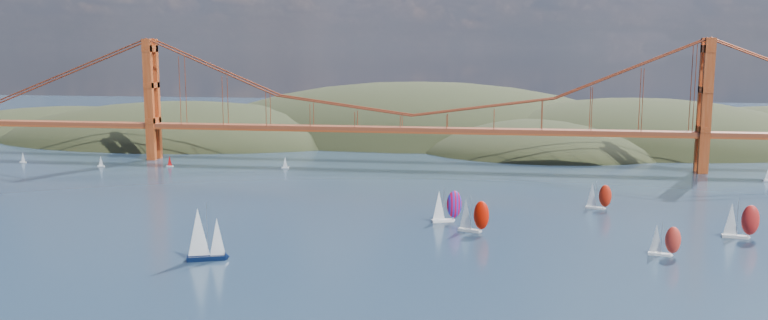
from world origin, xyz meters
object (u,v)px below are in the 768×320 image
Objects in this scene: racer_rwb at (446,205)px; racer_0 at (473,215)px; racer_1 at (664,240)px; racer_3 at (598,196)px; racer_2 at (740,220)px; sloop_navy at (204,235)px.

racer_0 is at bearing -74.70° from racer_rwb.
racer_3 is (-9.28, 53.46, 0.24)m from racer_1.
racer_rwb reaches higher than racer_1.
racer_rwb is at bearing 167.38° from racer_1.
racer_2 is 46.23m from racer_3.
sloop_navy is at bearing -159.15° from racer_rwb.
racer_rwb is (-8.33, 11.23, 0.11)m from racer_0.
racer_1 is (110.74, 21.32, -2.28)m from sloop_navy.
racer_0 is 50.54m from racer_1.
racer_0 is 1.20× the size of racer_1.
racer_0 reaches higher than racer_1.
racer_rwb is (54.85, 49.59, -1.38)m from sloop_navy.
racer_2 is 80.12m from racer_rwb.
racer_0 is 0.98× the size of racer_rwb.
racer_3 is 0.87× the size of racer_rwb.
racer_1 is 54.26m from racer_3.
sloop_navy is at bearing -129.12° from racer_0.
racer_2 is (134.66, 42.62, -1.37)m from sloop_navy.
sloop_navy is 1.40× the size of racer_0.
sloop_navy is 1.58× the size of racer_3.
racer_2 is 1.00× the size of racer_rwb.
racer_2 is at bearing 55.90° from racer_1.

